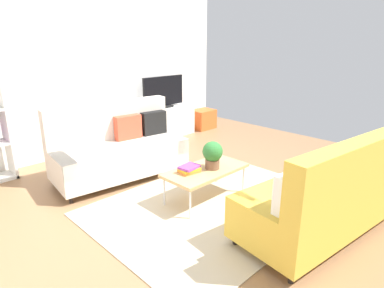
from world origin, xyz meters
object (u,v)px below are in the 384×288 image
object	(u,v)px
couch_green	(324,197)
storage_trunk	(203,119)
tv_console	(164,122)
bottle_0	(156,105)
couch_beige	(119,148)
tv	(163,92)
vase_0	(139,107)
vase_1	(146,107)
coffee_table	(206,171)
bottle_2	(163,103)
table_book_0	(189,171)
bottle_1	(159,104)
potted_plant	(213,154)

from	to	relation	value
couch_green	storage_trunk	world-z (taller)	couch_green
tv_console	bottle_0	bearing A→B (deg)	-170.09
couch_beige	storage_trunk	size ratio (longest dim) A/B	3.82
couch_beige	storage_trunk	bearing A→B (deg)	-153.22
tv_console	storage_trunk	distance (m)	1.11
tv	vase_0	bearing A→B (deg)	173.12
couch_green	vase_0	xyz separation A→B (m)	(0.58, 4.04, 0.27)
couch_green	bottle_0	size ratio (longest dim) A/B	10.36
couch_beige	vase_1	world-z (taller)	couch_beige
tv_console	vase_1	xyz separation A→B (m)	(-0.40, 0.05, 0.39)
coffee_table	storage_trunk	world-z (taller)	storage_trunk
coffee_table	bottle_2	distance (m)	2.92
storage_trunk	table_book_0	size ratio (longest dim) A/B	2.17
vase_1	couch_green	bearing A→B (deg)	-100.78
tv	bottle_2	distance (m)	0.22
tv	bottle_0	xyz separation A→B (m)	(-0.23, -0.02, -0.22)
couch_beige	vase_0	size ratio (longest dim) A/B	13.15
storage_trunk	bottle_1	distance (m)	1.34
vase_1	bottle_2	xyz separation A→B (m)	(0.37, -0.09, 0.03)
coffee_table	storage_trunk	xyz separation A→B (m)	(2.54, 2.47, -0.17)
bottle_1	bottle_0	bearing A→B (deg)	180.00
couch_beige	tv_console	bearing A→B (deg)	-140.69
potted_plant	table_book_0	bearing A→B (deg)	159.27
storage_trunk	potted_plant	bearing A→B (deg)	-134.49
coffee_table	tv_console	distance (m)	2.95
storage_trunk	bottle_2	size ratio (longest dim) A/B	2.76
bottle_1	couch_beige	bearing A→B (deg)	-146.54
potted_plant	table_book_0	xyz separation A→B (m)	(-0.30, 0.11, -0.18)
potted_plant	vase_0	size ratio (longest dim) A/B	2.36
storage_trunk	table_book_0	xyz separation A→B (m)	(-2.77, -2.40, 0.22)
tv_console	tv	size ratio (longest dim) A/B	1.40
vase_1	bottle_0	distance (m)	0.19
vase_1	bottle_0	size ratio (longest dim) A/B	0.68
storage_trunk	vase_1	bearing A→B (deg)	174.28
storage_trunk	bottle_2	xyz separation A→B (m)	(-1.13, 0.06, 0.51)
potted_plant	bottle_2	size ratio (longest dim) A/B	1.90
potted_plant	vase_1	size ratio (longest dim) A/B	2.74
couch_beige	couch_green	bearing A→B (deg)	109.93
storage_trunk	bottle_1	bearing A→B (deg)	177.23
tv_console	coffee_table	bearing A→B (deg)	-119.32
couch_green	vase_0	distance (m)	4.09
couch_beige	potted_plant	size ratio (longest dim) A/B	5.56
vase_1	vase_0	bearing A→B (deg)	180.00
storage_trunk	bottle_2	world-z (taller)	bottle_2
tv	potted_plant	distance (m)	2.95
table_book_0	bottle_1	world-z (taller)	bottle_1
tv_console	potted_plant	bearing A→B (deg)	-117.65
tv	tv_console	bearing A→B (deg)	90.00
bottle_1	bottle_2	bearing A→B (deg)	0.00
bottle_0	vase_1	bearing A→B (deg)	151.76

